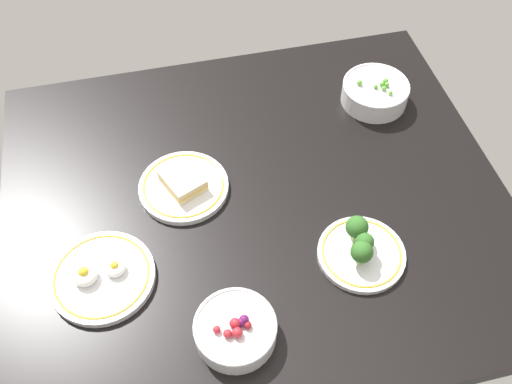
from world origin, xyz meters
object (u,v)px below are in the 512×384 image
Objects in this scene: plate_sandwich at (183,185)px; bowl_peas at (375,92)px; plate_eggs at (101,276)px; plate_broccoli at (361,249)px; bowl_berries at (235,330)px.

plate_sandwich is 54.23cm from bowl_peas.
plate_broccoli reaches higher than plate_eggs.
bowl_berries is (-4.17, 36.71, 1.20)cm from plate_sandwich.
bowl_peas is 0.92× the size of plate_broccoli.
plate_broccoli reaches higher than plate_sandwich.
plate_eggs is (23.61, -17.75, -1.43)cm from bowl_berries.
plate_eggs is (19.44, 18.95, -0.23)cm from plate_sandwich.
bowl_berries is 30.70cm from plate_broccoli.
plate_eggs is 1.27× the size of bowl_peas.
plate_broccoli is (-32.71, 25.42, 0.95)cm from plate_sandwich.
plate_sandwich is 1.29× the size of bowl_berries.
plate_eggs is at bearing -7.06° from plate_broccoli.
plate_broccoli is at bearing 66.31° from bowl_peas.
plate_eggs is at bearing 27.04° from bowl_peas.
plate_broccoli is (18.70, 42.62, -0.68)cm from bowl_peas.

